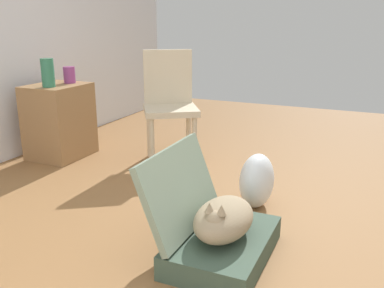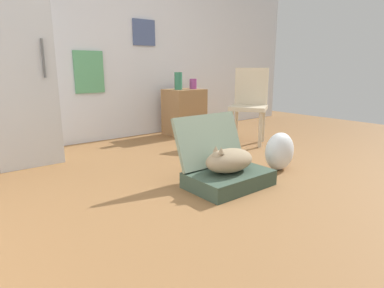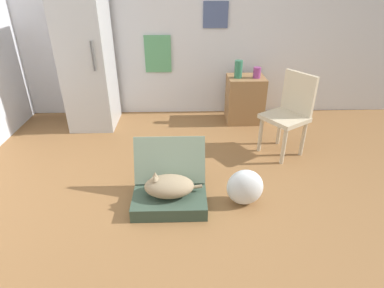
% 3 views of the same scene
% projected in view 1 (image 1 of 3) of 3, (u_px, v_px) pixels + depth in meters
% --- Properties ---
extents(ground_plane, '(7.68, 7.68, 0.00)m').
position_uv_depth(ground_plane, '(229.00, 233.00, 2.45)').
color(ground_plane, olive).
rests_on(ground_plane, ground).
extents(suitcase_base, '(0.66, 0.45, 0.13)m').
position_uv_depth(suitcase_base, '(223.00, 246.00, 2.19)').
color(suitcase_base, '#384C3D').
rests_on(suitcase_base, ground).
extents(suitcase_lid, '(0.66, 0.19, 0.43)m').
position_uv_depth(suitcase_lid, '(180.00, 189.00, 2.20)').
color(suitcase_lid, gray).
rests_on(suitcase_lid, suitcase_base).
extents(cat, '(0.52, 0.28, 0.23)m').
position_uv_depth(cat, '(223.00, 219.00, 2.14)').
color(cat, '#998466').
rests_on(cat, suitcase_base).
extents(plastic_bag_white, '(0.33, 0.21, 0.36)m').
position_uv_depth(plastic_bag_white, '(257.00, 181.00, 2.76)').
color(plastic_bag_white, silver).
rests_on(plastic_bag_white, ground).
extents(side_table, '(0.50, 0.43, 0.64)m').
position_uv_depth(side_table, '(59.00, 121.00, 3.74)').
color(side_table, olive).
rests_on(side_table, ground).
extents(vase_tall, '(0.11, 0.11, 0.23)m').
position_uv_depth(vase_tall, '(48.00, 73.00, 3.49)').
color(vase_tall, '#2D7051').
rests_on(vase_tall, side_table).
extents(vase_short, '(0.10, 0.10, 0.14)m').
position_uv_depth(vase_short, '(69.00, 75.00, 3.72)').
color(vase_short, '#8C387A').
rests_on(vase_short, side_table).
extents(chair, '(0.58, 0.59, 0.94)m').
position_uv_depth(chair, '(170.00, 102.00, 3.61)').
color(chair, beige).
rests_on(chair, ground).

